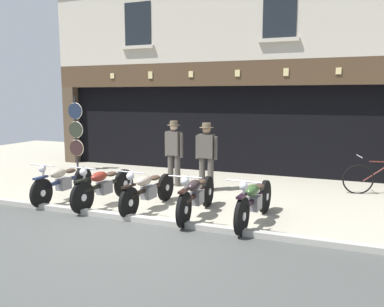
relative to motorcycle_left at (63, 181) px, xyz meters
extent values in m
cube|color=#A19A87|center=(2.14, 4.17, -0.46)|extent=(23.00, 10.00, 0.08)
cube|color=#A29F96|center=(2.14, -0.75, -0.41)|extent=(23.00, 0.16, 0.18)
cube|color=black|center=(2.14, 6.47, 0.88)|extent=(10.12, 4.00, 2.60)
cube|color=#4C3D2D|center=(-3.14, 4.35, 0.88)|extent=(0.44, 0.36, 2.60)
cube|color=black|center=(2.14, 4.72, 1.01)|extent=(9.68, 0.03, 2.18)
cube|color=#473422|center=(2.14, 4.29, 2.53)|extent=(11.00, 0.24, 0.70)
cube|color=#DBC684|center=(-1.31, 4.15, 2.53)|extent=(0.14, 0.03, 0.17)
cube|color=#DBC684|center=(0.07, 4.15, 2.53)|extent=(0.14, 0.03, 0.22)
cube|color=#DBC684|center=(1.42, 4.15, 2.53)|extent=(0.14, 0.03, 0.18)
cube|color=#DBC684|center=(2.85, 4.15, 2.53)|extent=(0.14, 0.03, 0.19)
cube|color=#DBC684|center=(4.21, 4.15, 2.53)|extent=(0.14, 0.03, 0.21)
cube|color=#DBC684|center=(5.55, 4.15, 2.53)|extent=(0.14, 0.03, 0.17)
cube|color=#BCB3A1|center=(2.14, 4.37, 4.09)|extent=(11.00, 0.40, 2.41)
cube|color=black|center=(-0.35, 4.16, 4.09)|extent=(0.90, 0.02, 1.30)
cube|color=#BCB3A1|center=(-0.35, 4.12, 3.39)|extent=(1.10, 0.12, 0.10)
cube|color=black|center=(3.99, 4.16, 4.09)|extent=(0.90, 0.02, 1.30)
cube|color=#BCB3A1|center=(3.99, 4.12, 3.39)|extent=(1.10, 0.12, 0.10)
cylinder|color=black|center=(0.01, -0.68, -0.11)|extent=(0.08, 0.62, 0.62)
cylinder|color=silver|center=(0.01, -0.68, -0.11)|extent=(0.10, 0.14, 0.14)
cylinder|color=black|center=(-0.01, 0.74, -0.11)|extent=(0.09, 0.62, 0.62)
cylinder|color=silver|center=(-0.01, 0.74, -0.11)|extent=(0.11, 0.14, 0.14)
cube|color=#1E2646|center=(0.00, 0.03, 0.01)|extent=(0.09, 1.31, 0.07)
cube|color=slate|center=(0.00, 0.03, -0.06)|extent=(0.21, 0.32, 0.26)
ellipsoid|color=#ADA58D|center=(0.00, -0.14, 0.21)|extent=(0.23, 0.46, 0.20)
ellipsoid|color=#38281E|center=(0.00, 0.28, 0.19)|extent=(0.20, 0.30, 0.10)
cube|color=#1E2646|center=(0.01, -0.68, 0.22)|extent=(0.11, 0.36, 0.04)
sphere|color=silver|center=(0.01, -0.62, 0.39)|extent=(0.15, 0.15, 0.15)
cylinder|color=silver|center=(0.01, -0.62, 0.47)|extent=(0.62, 0.03, 0.02)
cylinder|color=silver|center=(0.01, -0.64, 0.18)|extent=(0.04, 0.29, 0.60)
cylinder|color=black|center=(1.06, -0.72, -0.09)|extent=(0.11, 0.65, 0.65)
cylinder|color=silver|center=(1.06, -0.72, -0.09)|extent=(0.11, 0.15, 0.14)
cylinder|color=black|center=(1.15, 0.69, -0.09)|extent=(0.12, 0.65, 0.65)
cylinder|color=silver|center=(1.15, 0.69, -0.09)|extent=(0.12, 0.15, 0.14)
cube|color=black|center=(1.11, -0.01, 0.03)|extent=(0.15, 1.30, 0.07)
cube|color=slate|center=(1.11, -0.01, -0.04)|extent=(0.22, 0.33, 0.26)
ellipsoid|color=maroon|center=(1.10, -0.18, 0.23)|extent=(0.25, 0.47, 0.20)
ellipsoid|color=#38281E|center=(1.12, 0.24, 0.21)|extent=(0.22, 0.31, 0.10)
cube|color=black|center=(1.06, -0.72, 0.25)|extent=(0.12, 0.37, 0.04)
sphere|color=silver|center=(1.07, -0.66, 0.41)|extent=(0.15, 0.15, 0.15)
cylinder|color=silver|center=(1.07, -0.66, 0.49)|extent=(0.62, 0.06, 0.02)
cylinder|color=silver|center=(1.07, -0.68, 0.20)|extent=(0.05, 0.27, 0.61)
cylinder|color=black|center=(2.08, -0.64, -0.11)|extent=(0.11, 0.61, 0.60)
cylinder|color=silver|center=(2.08, -0.64, -0.11)|extent=(0.11, 0.14, 0.13)
cylinder|color=black|center=(2.17, 0.77, -0.11)|extent=(0.12, 0.61, 0.60)
cylinder|color=silver|center=(2.17, 0.77, -0.11)|extent=(0.12, 0.14, 0.13)
cube|color=black|center=(2.12, 0.06, 0.01)|extent=(0.16, 1.30, 0.07)
cube|color=slate|center=(2.12, 0.06, -0.06)|extent=(0.22, 0.33, 0.26)
ellipsoid|color=tan|center=(2.11, -0.10, 0.21)|extent=(0.25, 0.47, 0.20)
ellipsoid|color=#38281E|center=(2.14, 0.32, 0.19)|extent=(0.22, 0.31, 0.10)
cube|color=black|center=(2.08, -0.64, 0.21)|extent=(0.12, 0.37, 0.04)
sphere|color=silver|center=(2.08, -0.58, 0.39)|extent=(0.15, 0.15, 0.15)
cylinder|color=silver|center=(2.08, -0.58, 0.47)|extent=(0.62, 0.07, 0.02)
cylinder|color=silver|center=(2.08, -0.60, 0.18)|extent=(0.05, 0.27, 0.61)
cylinder|color=black|center=(3.26, -0.76, -0.09)|extent=(0.10, 0.65, 0.64)
cylinder|color=silver|center=(3.26, -0.76, -0.09)|extent=(0.11, 0.15, 0.14)
cylinder|color=black|center=(3.20, 0.67, -0.09)|extent=(0.11, 0.65, 0.64)
cylinder|color=silver|center=(3.20, 0.67, -0.09)|extent=(0.12, 0.15, 0.14)
cube|color=black|center=(3.23, -0.04, 0.03)|extent=(0.12, 1.32, 0.07)
cube|color=slate|center=(3.23, -0.04, -0.04)|extent=(0.21, 0.33, 0.26)
ellipsoid|color=#291F21|center=(3.23, -0.21, 0.23)|extent=(0.24, 0.47, 0.20)
ellipsoid|color=#38281E|center=(3.22, 0.21, 0.21)|extent=(0.21, 0.31, 0.10)
cube|color=black|center=(3.26, -0.76, 0.25)|extent=(0.11, 0.36, 0.04)
sphere|color=silver|center=(3.25, -0.70, 0.41)|extent=(0.15, 0.15, 0.15)
cylinder|color=silver|center=(3.25, -0.70, 0.49)|extent=(0.62, 0.05, 0.02)
cylinder|color=silver|center=(3.25, -0.72, 0.20)|extent=(0.05, 0.27, 0.61)
cylinder|color=black|center=(4.30, -0.76, -0.09)|extent=(0.11, 0.65, 0.65)
cylinder|color=silver|center=(4.30, -0.76, -0.09)|extent=(0.11, 0.15, 0.14)
cylinder|color=black|center=(4.40, 0.68, -0.09)|extent=(0.12, 0.65, 0.65)
cylinder|color=silver|center=(4.40, 0.68, -0.09)|extent=(0.12, 0.15, 0.14)
cube|color=black|center=(4.35, -0.04, 0.03)|extent=(0.16, 1.33, 0.07)
cube|color=slate|center=(4.35, -0.04, -0.04)|extent=(0.22, 0.33, 0.26)
ellipsoid|color=#324F27|center=(4.34, -0.21, 0.23)|extent=(0.25, 0.47, 0.20)
ellipsoid|color=#38281E|center=(4.37, 0.22, 0.21)|extent=(0.22, 0.31, 0.10)
cube|color=black|center=(4.30, -0.76, 0.26)|extent=(0.12, 0.37, 0.04)
sphere|color=silver|center=(4.30, -0.70, 0.41)|extent=(0.15, 0.15, 0.15)
cylinder|color=silver|center=(4.30, -0.70, 0.49)|extent=(0.62, 0.07, 0.02)
cylinder|color=silver|center=(4.30, -0.72, 0.20)|extent=(0.06, 0.29, 0.60)
cylinder|color=#47423D|center=(1.83, 2.20, -0.01)|extent=(0.15, 0.15, 0.82)
cylinder|color=#47423D|center=(1.62, 2.24, -0.01)|extent=(0.15, 0.15, 0.82)
cube|color=#47423D|center=(1.73, 2.22, 0.69)|extent=(0.42, 0.29, 0.61)
cube|color=white|center=(1.75, 2.33, 0.76)|extent=(0.14, 0.05, 0.34)
cube|color=black|center=(1.75, 2.34, 0.75)|extent=(0.05, 0.02, 0.32)
cylinder|color=#47423D|center=(1.96, 2.17, 0.65)|extent=(0.09, 0.09, 0.62)
cylinder|color=#47423D|center=(1.50, 2.27, 0.65)|extent=(0.09, 0.09, 0.62)
sphere|color=beige|center=(1.73, 2.22, 1.10)|extent=(0.19, 0.19, 0.19)
cylinder|color=brown|center=(1.73, 2.22, 1.16)|extent=(0.33, 0.33, 0.01)
cylinder|color=brown|center=(1.73, 2.22, 1.21)|extent=(0.20, 0.20, 0.11)
cylinder|color=#47423D|center=(2.81, 1.97, 0.00)|extent=(0.15, 0.15, 0.84)
cylinder|color=#47423D|center=(2.59, 1.98, 0.00)|extent=(0.15, 0.15, 0.84)
cube|color=#47423D|center=(2.70, 1.98, 0.69)|extent=(0.39, 0.23, 0.57)
cube|color=white|center=(2.70, 2.09, 0.76)|extent=(0.14, 0.02, 0.32)
cube|color=#47234C|center=(2.70, 2.10, 0.75)|extent=(0.05, 0.01, 0.30)
cylinder|color=#47423D|center=(2.93, 1.97, 0.65)|extent=(0.09, 0.09, 0.57)
cylinder|color=#47423D|center=(2.46, 1.98, 0.65)|extent=(0.09, 0.09, 0.57)
sphere|color=#9E7A5B|center=(2.70, 1.98, 1.09)|extent=(0.20, 0.20, 0.20)
cylinder|color=brown|center=(2.70, 1.98, 1.14)|extent=(0.34, 0.34, 0.01)
cylinder|color=brown|center=(2.70, 1.98, 1.20)|extent=(0.21, 0.21, 0.11)
cylinder|color=#232328|center=(-2.01, 3.11, 0.73)|extent=(0.06, 0.06, 2.29)
cylinder|color=#192338|center=(-2.01, 3.09, 1.43)|extent=(0.49, 0.03, 0.49)
torus|color=silver|center=(-2.01, 3.10, 1.43)|extent=(0.52, 0.04, 0.52)
cylinder|color=#23281E|center=(-2.01, 3.09, 0.86)|extent=(0.49, 0.03, 0.49)
torus|color=silver|center=(-2.01, 3.10, 0.86)|extent=(0.52, 0.04, 0.52)
cylinder|color=black|center=(-2.01, 3.09, 0.28)|extent=(0.49, 0.03, 0.49)
torus|color=beige|center=(-2.01, 3.10, 0.28)|extent=(0.52, 0.04, 0.52)
cube|color=silver|center=(4.92, 4.57, 1.22)|extent=(0.71, 0.02, 1.01)
cube|color=#511E19|center=(4.92, 4.56, 1.63)|extent=(0.71, 0.01, 0.20)
torus|color=black|center=(6.15, 3.04, -0.07)|extent=(0.71, 0.19, 0.72)
cylinder|color=#4C1E19|center=(6.54, 3.13, 0.11)|extent=(0.58, 0.16, 0.45)
cylinder|color=#4C1E19|center=(6.64, 3.15, 0.37)|extent=(0.55, 0.15, 0.03)
cylinder|color=silver|center=(6.15, 3.04, 0.49)|extent=(0.13, 0.49, 0.02)
camera|label=1|loc=(5.87, -6.97, 1.89)|focal=37.04mm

